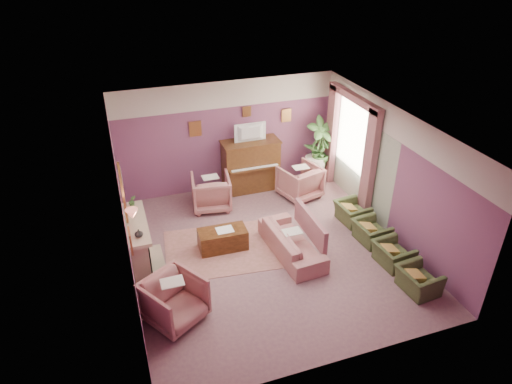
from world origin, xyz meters
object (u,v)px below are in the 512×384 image
object	(u,v)px
television	(251,132)
olive_chair_b	(393,251)
olive_chair_a	(419,277)
olive_chair_d	(352,210)
floral_armchair_right	(300,180)
side_table	(314,169)
floral_armchair_front	(174,299)
olive_chair_c	(371,229)
floral_armchair_left	(211,190)
piano	(251,166)
coffee_table	(223,239)
sofa	(292,238)

from	to	relation	value
television	olive_chair_b	distance (m)	4.38
olive_chair_a	olive_chair_d	world-z (taller)	same
floral_armchair_right	side_table	distance (m)	0.95
floral_armchair_front	television	bearing A→B (deg)	55.75
olive_chair_c	side_table	distance (m)	2.90
floral_armchair_left	floral_armchair_front	distance (m)	3.70
television	piano	bearing A→B (deg)	90.00
floral_armchair_front	olive_chair_a	bearing A→B (deg)	-9.48
floral_armchair_left	olive_chair_a	distance (m)	5.03
coffee_table	olive_chair_b	xyz separation A→B (m)	(3.07, -1.61, 0.09)
sofa	side_table	bearing A→B (deg)	56.66
olive_chair_d	olive_chair_b	bearing A→B (deg)	-90.00
television	floral_armchair_right	size ratio (longest dim) A/B	0.86
television	olive_chair_a	xyz separation A→B (m)	(1.70, -4.65, -1.28)
sofa	olive_chair_b	size ratio (longest dim) A/B	2.55
coffee_table	sofa	distance (m)	1.45
floral_armchair_front	side_table	size ratio (longest dim) A/B	1.32
coffee_table	side_table	bearing A→B (deg)	34.30
floral_armchair_front	piano	bearing A→B (deg)	56.09
piano	floral_armchair_left	distance (m)	1.33
floral_armchair_front	olive_chair_a	xyz separation A→B (m)	(4.37, -0.73, -0.15)
television	floral_armchair_front	bearing A→B (deg)	-124.25
piano	olive_chair_d	world-z (taller)	piano
coffee_table	side_table	distance (m)	3.75
sofa	olive_chair_a	world-z (taller)	sofa
sofa	side_table	size ratio (longest dim) A/B	2.67
sofa	olive_chair_d	world-z (taller)	sofa
olive_chair_c	olive_chair_b	bearing A→B (deg)	-90.00
sofa	floral_armchair_right	xyz separation A→B (m)	(1.09, 2.10, 0.08)
olive_chair_a	olive_chair_c	xyz separation A→B (m)	(0.00, 1.64, 0.00)
olive_chair_c	coffee_table	bearing A→B (deg)	165.55
television	olive_chair_a	bearing A→B (deg)	-69.93
olive_chair_c	floral_armchair_left	bearing A→B (deg)	139.32
coffee_table	olive_chair_c	distance (m)	3.17
side_table	piano	bearing A→B (deg)	174.81
piano	floral_armchair_front	size ratio (longest dim) A/B	1.51
olive_chair_c	side_table	xyz separation A→B (m)	(0.03, 2.90, 0.03)
piano	sofa	bearing A→B (deg)	-91.27
floral_armchair_left	floral_armchair_right	world-z (taller)	same
floral_armchair_left	olive_chair_d	size ratio (longest dim) A/B	1.26
television	olive_chair_c	bearing A→B (deg)	-60.56
sofa	olive_chair_d	size ratio (longest dim) A/B	2.55
olive_chair_c	floral_armchair_front	bearing A→B (deg)	-168.22
sofa	coffee_table	bearing A→B (deg)	154.78
coffee_table	floral_armchair_front	xyz separation A→B (m)	(-1.30, -1.70, 0.24)
piano	olive_chair_d	bearing A→B (deg)	-52.82
sofa	floral_armchair_front	xyz separation A→B (m)	(-2.61, -1.09, 0.08)
floral_armchair_right	coffee_table	bearing A→B (deg)	-148.27
floral_armchair_right	floral_armchair_front	xyz separation A→B (m)	(-3.70, -3.18, 0.00)
piano	sofa	xyz separation A→B (m)	(-0.06, -2.88, -0.27)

